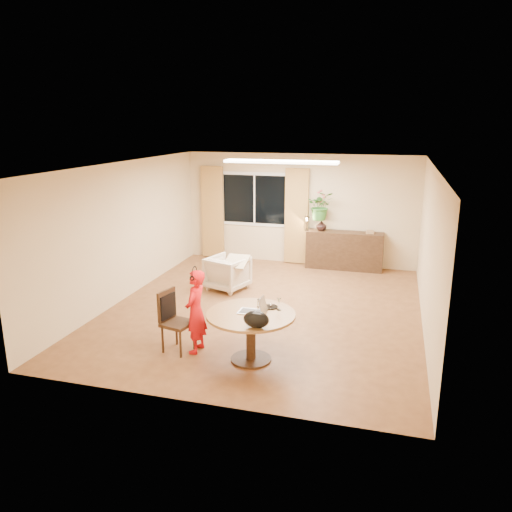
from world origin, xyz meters
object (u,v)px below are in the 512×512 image
Objects in this scene: armchair at (228,273)px; sideboard at (344,250)px; dining_table at (251,323)px; dining_chair at (178,322)px; child at (196,311)px.

sideboard is at bearing -117.03° from armchair.
dining_chair reaches higher than dining_table.
dining_table is at bearing 133.00° from armchair.
child is at bearing 175.50° from dining_table.
sideboard is (0.79, 5.00, -0.13)m from dining_table.
dining_chair reaches higher than armchair.
dining_table is 1.69× the size of armchair.
sideboard is at bearing 80.98° from dining_table.
dining_chair is at bearing -110.95° from sideboard.
dining_table reaches higher than armchair.
child reaches higher than armchair.
armchair is at bearing 107.77° from dining_chair.
dining_table is 3.20m from armchair.
armchair is at bearing 114.69° from dining_table.
sideboard reaches higher than armchair.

